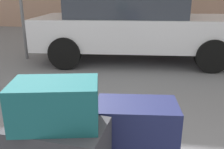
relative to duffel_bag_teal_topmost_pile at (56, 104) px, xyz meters
name	(u,v)px	position (x,y,z in m)	size (l,w,h in m)	color
duffel_bag_teal_topmost_pile	(56,104)	(0.00, 0.00, 0.00)	(0.36, 0.22, 0.20)	#144C51
parked_car	(134,26)	(0.01, 4.61, -0.25)	(4.43, 2.19, 1.42)	silver
bollard_kerb_near	(218,34)	(2.29, 6.62, -0.69)	(0.22, 0.22, 0.65)	#383838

